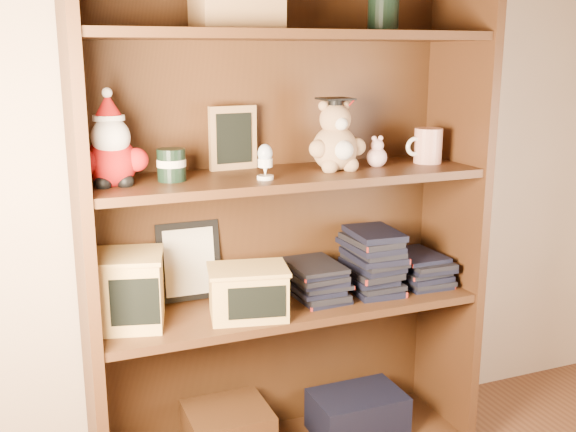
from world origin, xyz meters
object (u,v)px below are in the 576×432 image
grad_teddy_bear (336,142)px  teacher_mug (427,146)px  bookcase (281,226)px  treats_box (129,289)px

grad_teddy_bear → teacher_mug: (0.32, 0.01, -0.03)m
bookcase → grad_teddy_bear: 0.30m
grad_teddy_bear → bookcase: bearing=159.4°
bookcase → grad_teddy_bear: bookcase is taller
bookcase → grad_teddy_bear: bearing=-20.6°
grad_teddy_bear → teacher_mug: grad_teddy_bear is taller
grad_teddy_bear → treats_box: (-0.62, 0.01, -0.38)m
bookcase → treats_box: (-0.47, -0.05, -0.12)m
grad_teddy_bear → treats_box: 0.73m
bookcase → teacher_mug: 0.53m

